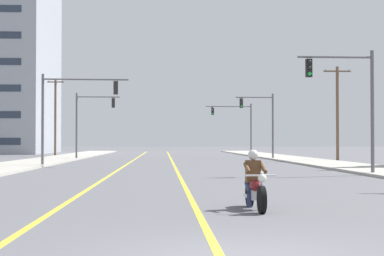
% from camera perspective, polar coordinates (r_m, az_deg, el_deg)
% --- Properties ---
extents(lane_stripe_center, '(0.16, 100.00, 0.01)m').
position_cam_1_polar(lane_stripe_center, '(53.81, -1.87, -3.04)').
color(lane_stripe_center, yellow).
rests_on(lane_stripe_center, ground).
extents(lane_stripe_left, '(0.16, 100.00, 0.01)m').
position_cam_1_polar(lane_stripe_left, '(53.87, -5.51, -3.03)').
color(lane_stripe_left, yellow).
rests_on(lane_stripe_left, ground).
extents(sidewalk_kerb_right, '(4.40, 110.00, 0.14)m').
position_cam_1_polar(sidewalk_kerb_right, '(50.28, 11.17, -3.06)').
color(sidewalk_kerb_right, '#ADA89E').
rests_on(sidewalk_kerb_right, ground).
extents(sidewalk_kerb_left, '(4.40, 110.00, 0.14)m').
position_cam_1_polar(sidewalk_kerb_left, '(49.79, -14.19, -3.06)').
color(sidewalk_kerb_left, '#ADA89E').
rests_on(sidewalk_kerb_left, ground).
extents(motorcycle_with_rider, '(0.70, 2.19, 1.46)m').
position_cam_1_polar(motorcycle_with_rider, '(15.20, 5.82, -5.31)').
color(motorcycle_with_rider, black).
rests_on(motorcycle_with_rider, ground).
extents(traffic_signal_near_right, '(3.85, 0.39, 6.20)m').
position_cam_1_polar(traffic_signal_near_right, '(31.65, 14.48, 3.07)').
color(traffic_signal_near_right, '#56565B').
rests_on(traffic_signal_near_right, ground).
extents(traffic_signal_near_left, '(5.79, 0.51, 6.20)m').
position_cam_1_polar(traffic_signal_near_left, '(42.26, -11.33, 2.13)').
color(traffic_signal_near_left, '#56565B').
rests_on(traffic_signal_near_left, ground).
extents(traffic_signal_mid_right, '(3.62, 0.37, 6.20)m').
position_cam_1_polar(traffic_signal_mid_right, '(58.69, 6.51, 1.04)').
color(traffic_signal_mid_right, '#56565B').
rests_on(traffic_signal_mid_right, ground).
extents(traffic_signal_mid_left, '(4.09, 0.40, 6.20)m').
position_cam_1_polar(traffic_signal_mid_left, '(58.45, -9.48, 1.08)').
color(traffic_signal_mid_left, '#56565B').
rests_on(traffic_signal_mid_left, ground).
extents(traffic_signal_far_right, '(5.51, 0.51, 6.20)m').
position_cam_1_polar(traffic_signal_far_right, '(73.65, 4.24, 0.66)').
color(traffic_signal_far_right, '#56565B').
rests_on(traffic_signal_far_right, ground).
extents(utility_pole_right_far, '(2.35, 0.26, 8.10)m').
position_cam_1_polar(utility_pole_right_far, '(54.27, 13.26, 1.52)').
color(utility_pole_right_far, brown).
rests_on(utility_pole_right_far, ground).
extents(utility_pole_left_far, '(1.90, 0.26, 8.94)m').
position_cam_1_polar(utility_pole_left_far, '(72.71, -12.48, 1.12)').
color(utility_pole_left_far, brown).
rests_on(utility_pole_left_far, ground).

